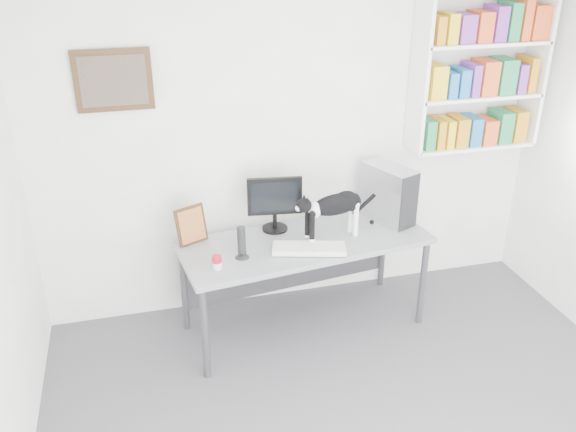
{
  "coord_description": "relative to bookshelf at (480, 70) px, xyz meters",
  "views": [
    {
      "loc": [
        -1.2,
        -2.29,
        2.85
      ],
      "look_at": [
        -0.2,
        1.53,
        0.95
      ],
      "focal_mm": 38.0,
      "sensor_mm": 36.0,
      "label": 1
    }
  ],
  "objects": [
    {
      "name": "soup_can",
      "position": [
        -2.16,
        -0.6,
        -1.04
      ],
      "size": [
        0.08,
        0.08,
        0.1
      ],
      "primitive_type": "cylinder",
      "rotation": [
        0.0,
        0.0,
        0.32
      ],
      "color": "#AE0E1F",
      "rests_on": "desk"
    },
    {
      "name": "desk",
      "position": [
        -1.48,
        -0.35,
        -1.47
      ],
      "size": [
        1.9,
        0.93,
        0.76
      ],
      "primitive_type": "cube",
      "rotation": [
        0.0,
        0.0,
        0.13
      ],
      "color": "slate",
      "rests_on": "room"
    },
    {
      "name": "pc_tower",
      "position": [
        -0.76,
        -0.18,
        -0.87
      ],
      "size": [
        0.35,
        0.48,
        0.44
      ],
      "primitive_type": "cube",
      "rotation": [
        0.0,
        0.0,
        0.38
      ],
      "color": "silver",
      "rests_on": "desk"
    },
    {
      "name": "cat",
      "position": [
        -1.27,
        -0.38,
        -0.91
      ],
      "size": [
        0.61,
        0.27,
        0.36
      ],
      "primitive_type": null,
      "rotation": [
        0.0,
        0.0,
        0.2
      ],
      "color": "black",
      "rests_on": "desk"
    },
    {
      "name": "keyboard",
      "position": [
        -1.49,
        -0.52,
        -1.07
      ],
      "size": [
        0.55,
        0.33,
        0.04
      ],
      "primitive_type": "cube",
      "rotation": [
        0.0,
        0.0,
        -0.27
      ],
      "color": "silver",
      "rests_on": "desk"
    },
    {
      "name": "speaker",
      "position": [
        -1.97,
        -0.49,
        -0.97
      ],
      "size": [
        0.11,
        0.11,
        0.24
      ],
      "primitive_type": "cylinder",
      "rotation": [
        0.0,
        0.0,
        -0.07
      ],
      "color": "black",
      "rests_on": "desk"
    },
    {
      "name": "monitor",
      "position": [
        -1.65,
        -0.13,
        -0.87
      ],
      "size": [
        0.43,
        0.25,
        0.43
      ],
      "primitive_type": "cube",
      "rotation": [
        0.0,
        0.0,
        -0.13
      ],
      "color": "black",
      "rests_on": "desk"
    },
    {
      "name": "wall_art",
      "position": [
        -2.7,
        0.12,
        0.05
      ],
      "size": [
        0.52,
        0.04,
        0.42
      ],
      "primitive_type": "cube",
      "color": "#412815",
      "rests_on": "room"
    },
    {
      "name": "leaning_print",
      "position": [
        -2.28,
        -0.17,
        -0.95
      ],
      "size": [
        0.25,
        0.18,
        0.29
      ],
      "primitive_type": "cube",
      "rotation": [
        0.0,
        0.0,
        0.43
      ],
      "color": "#412815",
      "rests_on": "desk"
    },
    {
      "name": "bookshelf",
      "position": [
        0.0,
        0.0,
        0.0
      ],
      "size": [
        1.03,
        0.28,
        1.24
      ],
      "primitive_type": "cube",
      "color": "white",
      "rests_on": "room"
    },
    {
      "name": "room",
      "position": [
        -1.4,
        -1.85,
        -0.5
      ],
      "size": [
        4.01,
        4.01,
        2.7
      ],
      "color": "#4B4A4F",
      "rests_on": "ground"
    }
  ]
}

